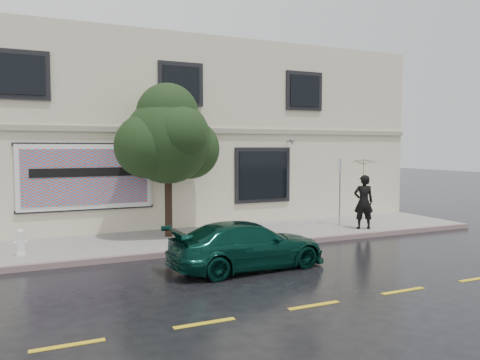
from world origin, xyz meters
name	(u,v)px	position (x,y,z in m)	size (l,w,h in m)	color
ground	(239,264)	(0.00, 0.00, 0.00)	(90.00, 90.00, 0.00)	black
sidewalk	(198,239)	(0.00, 3.25, 0.07)	(20.00, 3.50, 0.15)	#9E9A95
curb	(218,249)	(0.00, 1.50, 0.07)	(20.00, 0.18, 0.16)	slate
road_marking	(314,305)	(0.00, -3.50, 0.01)	(19.00, 0.12, 0.01)	gold
building	(154,136)	(0.00, 9.00, 3.50)	(20.00, 8.12, 7.00)	beige
billboard	(87,177)	(-3.20, 4.92, 2.05)	(4.30, 0.16, 2.20)	white
car	(248,245)	(0.02, -0.50, 0.58)	(1.77, 4.01, 1.17)	#083329
pedestrian	(364,202)	(5.75, 2.20, 1.10)	(0.69, 0.45, 1.90)	black
umbrella	(364,164)	(5.75, 2.20, 2.44)	(1.06, 1.06, 0.78)	black
street_tree	(168,141)	(-0.85, 3.63, 3.21)	(2.75, 2.75, 4.44)	black
fire_hydrant	(21,242)	(-5.13, 2.63, 0.50)	(0.29, 0.27, 0.71)	white
sign_pole	(340,185)	(5.47, 3.20, 1.63)	(0.28, 0.14, 2.44)	#97989F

